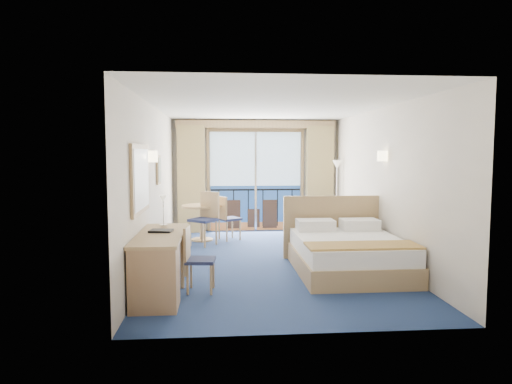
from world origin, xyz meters
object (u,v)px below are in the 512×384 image
nightstand (359,239)px  table_chair_b (206,215)px  armchair (328,220)px  desk (156,269)px  table_chair_a (226,215)px  bed (348,252)px  desk_chair (195,255)px  round_table (202,214)px  floor_lamp (337,178)px

nightstand → table_chair_b: (-2.96, 0.92, 0.37)m
armchair → desk: desk is taller
nightstand → desk: bearing=-140.9°
table_chair_a → bed: bearing=-175.0°
desk → desk_chair: (0.46, 0.52, 0.06)m
nightstand → bed: bearing=-113.6°
nightstand → desk_chair: 3.81m
bed → armchair: bearing=82.1°
armchair → table_chair_a: bearing=-4.4°
desk → table_chair_b: 3.79m
desk → nightstand: bearing=39.1°
bed → desk: (-2.85, -1.38, 0.14)m
armchair → bed: bearing=73.4°
desk → round_table: (0.42, 4.20, 0.13)m
bed → floor_lamp: (0.70, 3.39, 0.99)m
floor_lamp → table_chair_a: size_ratio=1.79×
bed → floor_lamp: size_ratio=1.24×
floor_lamp → table_chair_a: 2.77m
floor_lamp → table_chair_b: bearing=-161.4°
desk → round_table: 4.22m
bed → nightstand: bed is taller
bed → table_chair_b: (-2.32, 2.37, 0.30)m
bed → round_table: bed is taller
floor_lamp → desk: bearing=-126.6°
desk_chair → armchair: bearing=-30.9°
nightstand → table_chair_b: size_ratio=0.45×
bed → table_chair_a: size_ratio=2.22×
floor_lamp → table_chair_a: bearing=-167.4°
desk → round_table: bearing=84.3°
bed → round_table: (-2.43, 2.82, 0.27)m
bed → desk: size_ratio=1.22×
armchair → nightstand: bearing=89.6°
table_chair_a → desk_chair: bearing=143.3°
armchair → table_chair_b: 2.81m
floor_lamp → armchair: bearing=-125.3°
round_table → table_chair_b: bearing=-76.6°
round_table → floor_lamp: bearing=10.3°
bed → desk_chair: bed is taller
bed → table_chair_a: (-1.90, 2.81, 0.23)m
nightstand → desk_chair: (-3.02, -2.31, 0.27)m
floor_lamp → table_chair_b: 3.26m
round_table → bed: bearing=-49.3°
desk_chair → desk: bearing=143.9°
desk → round_table: desk is taller
desk → desk_chair: desk_chair is taller
floor_lamp → table_chair_b: floor_lamp is taller
bed → table_chair_a: 3.40m
floor_lamp → desk_chair: bearing=-126.0°
table_chair_a → floor_lamp: bearing=-106.5°
desk_chair → round_table: (-0.04, 3.68, 0.07)m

